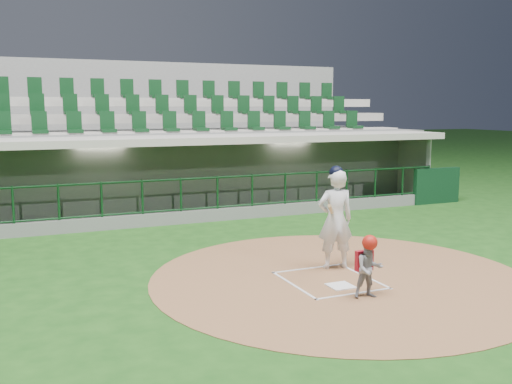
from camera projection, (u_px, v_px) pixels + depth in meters
ground at (321, 277)px, 10.89m from camera, size 120.00×120.00×0.00m
dirt_circle at (340, 277)px, 10.83m from camera, size 7.20×7.20×0.01m
home_plate at (341, 286)px, 10.25m from camera, size 0.43×0.43×0.02m
batter_box_chalk at (329, 280)px, 10.62m from camera, size 1.55×1.80×0.01m
dugout_structure at (202, 180)px, 17.94m from camera, size 16.40×3.70×3.00m
seating_deck at (172, 157)px, 20.60m from camera, size 17.00×6.72×5.15m
batter at (335, 218)px, 11.30m from camera, size 0.94×0.95×2.06m
catcher at (369, 266)px, 9.59m from camera, size 0.56×0.47×1.08m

